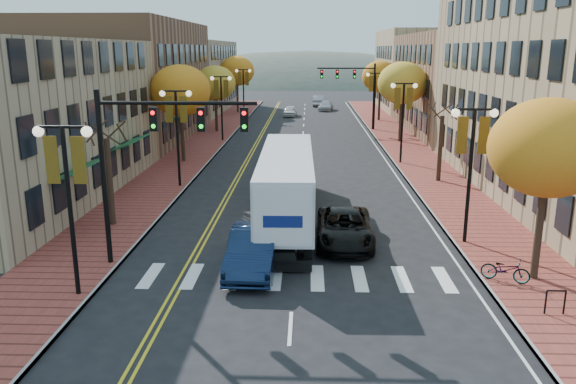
# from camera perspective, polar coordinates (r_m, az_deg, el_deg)

# --- Properties ---
(ground) EXTENTS (200.00, 200.00, 0.00)m
(ground) POSITION_cam_1_polar(r_m,az_deg,el_deg) (19.80, 0.43, -10.96)
(ground) COLOR black
(ground) RESTS_ON ground
(sidewalk_left) EXTENTS (4.00, 85.00, 0.15)m
(sidewalk_left) POSITION_cam_1_polar(r_m,az_deg,el_deg) (51.96, -8.54, 4.90)
(sidewalk_left) COLOR brown
(sidewalk_left) RESTS_ON ground
(sidewalk_right) EXTENTS (4.00, 85.00, 0.15)m
(sidewalk_right) POSITION_cam_1_polar(r_m,az_deg,el_deg) (51.79, 11.51, 4.74)
(sidewalk_right) COLOR brown
(sidewalk_right) RESTS_ON ground
(building_left_mid) EXTENTS (12.00, 24.00, 11.00)m
(building_left_mid) POSITION_cam_1_polar(r_m,az_deg,el_deg) (56.74, -16.21, 10.80)
(building_left_mid) COLOR brown
(building_left_mid) RESTS_ON ground
(building_left_far) EXTENTS (12.00, 26.00, 9.50)m
(building_left_far) POSITION_cam_1_polar(r_m,az_deg,el_deg) (80.89, -10.66, 11.47)
(building_left_far) COLOR #9E8966
(building_left_far) RESTS_ON ground
(building_right_mid) EXTENTS (15.00, 24.00, 10.00)m
(building_right_mid) POSITION_cam_1_polar(r_m,az_deg,el_deg) (62.63, 19.07, 10.41)
(building_right_mid) COLOR brown
(building_right_mid) RESTS_ON ground
(building_right_far) EXTENTS (15.00, 20.00, 11.00)m
(building_right_far) POSITION_cam_1_polar(r_m,az_deg,el_deg) (83.90, 14.76, 11.86)
(building_right_far) COLOR #9E8966
(building_right_far) RESTS_ON ground
(tree_left_a) EXTENTS (0.28, 0.28, 4.20)m
(tree_left_a) POSITION_cam_1_polar(r_m,az_deg,el_deg) (28.27, -17.64, 0.97)
(tree_left_a) COLOR #382619
(tree_left_a) RESTS_ON sidewalk_left
(tree_left_b) EXTENTS (4.48, 4.48, 7.21)m
(tree_left_b) POSITION_cam_1_polar(r_m,az_deg,el_deg) (43.06, -10.87, 10.08)
(tree_left_b) COLOR #382619
(tree_left_b) RESTS_ON sidewalk_left
(tree_left_c) EXTENTS (4.16, 4.16, 6.69)m
(tree_left_c) POSITION_cam_1_polar(r_m,az_deg,el_deg) (58.76, -7.39, 10.91)
(tree_left_c) COLOR #382619
(tree_left_c) RESTS_ON sidewalk_left
(tree_left_d) EXTENTS (4.61, 4.61, 7.42)m
(tree_left_d) POSITION_cam_1_polar(r_m,az_deg,el_deg) (76.54, -5.20, 12.15)
(tree_left_d) COLOR #382619
(tree_left_d) RESTS_ON sidewalk_left
(tree_right_a) EXTENTS (4.16, 4.16, 6.69)m
(tree_right_a) POSITION_cam_1_polar(r_m,az_deg,el_deg) (21.90, 24.94, 4.06)
(tree_right_a) COLOR #382619
(tree_right_a) RESTS_ON sidewalk_right
(tree_right_b) EXTENTS (0.28, 0.28, 4.20)m
(tree_right_b) POSITION_cam_1_polar(r_m,az_deg,el_deg) (37.40, 15.20, 4.28)
(tree_right_b) COLOR #382619
(tree_right_b) RESTS_ON sidewalk_right
(tree_right_c) EXTENTS (4.48, 4.48, 7.21)m
(tree_right_c) POSITION_cam_1_polar(r_m,az_deg,el_deg) (52.67, 11.54, 10.78)
(tree_right_c) COLOR #382619
(tree_right_c) RESTS_ON sidewalk_right
(tree_right_d) EXTENTS (4.35, 4.35, 7.00)m
(tree_right_d) POSITION_cam_1_polar(r_m,az_deg,el_deg) (68.50, 9.37, 11.50)
(tree_right_d) COLOR #382619
(tree_right_d) RESTS_ON sidewalk_right
(lamp_left_a) EXTENTS (1.96, 0.36, 6.05)m
(lamp_left_a) POSITION_cam_1_polar(r_m,az_deg,el_deg) (20.03, -21.53, 1.32)
(lamp_left_a) COLOR black
(lamp_left_a) RESTS_ON ground
(lamp_left_b) EXTENTS (1.96, 0.36, 6.05)m
(lamp_left_b) POSITION_cam_1_polar(r_m,az_deg,el_deg) (35.07, -11.24, 7.25)
(lamp_left_b) COLOR black
(lamp_left_b) RESTS_ON ground
(lamp_left_c) EXTENTS (1.96, 0.36, 6.05)m
(lamp_left_c) POSITION_cam_1_polar(r_m,az_deg,el_deg) (52.67, -6.79, 9.71)
(lamp_left_c) COLOR black
(lamp_left_c) RESTS_ON ground
(lamp_left_d) EXTENTS (1.96, 0.36, 6.05)m
(lamp_left_d) POSITION_cam_1_polar(r_m,az_deg,el_deg) (70.47, -4.56, 10.91)
(lamp_left_d) COLOR black
(lamp_left_d) RESTS_ON ground
(lamp_right_a) EXTENTS (1.96, 0.36, 6.05)m
(lamp_right_a) POSITION_cam_1_polar(r_m,az_deg,el_deg) (25.24, 18.18, 4.12)
(lamp_right_a) COLOR black
(lamp_right_a) RESTS_ON ground
(lamp_right_b) EXTENTS (1.96, 0.36, 6.05)m
(lamp_right_b) POSITION_cam_1_polar(r_m,az_deg,el_deg) (42.68, 11.61, 8.45)
(lamp_right_b) COLOR black
(lamp_right_b) RESTS_ON ground
(lamp_right_c) EXTENTS (1.96, 0.36, 6.05)m
(lamp_right_c) POSITION_cam_1_polar(r_m,az_deg,el_deg) (60.44, 8.84, 10.22)
(lamp_right_c) COLOR black
(lamp_right_c) RESTS_ON ground
(traffic_mast_near) EXTENTS (6.10, 0.35, 7.00)m
(traffic_mast_near) POSITION_cam_1_polar(r_m,az_deg,el_deg) (22.01, -13.77, 4.68)
(traffic_mast_near) COLOR black
(traffic_mast_near) RESTS_ON ground
(traffic_mast_far) EXTENTS (6.10, 0.34, 7.00)m
(traffic_mast_far) POSITION_cam_1_polar(r_m,az_deg,el_deg) (60.20, 6.91, 10.87)
(traffic_mast_far) COLOR black
(traffic_mast_far) RESTS_ON ground
(semi_truck) EXTENTS (2.58, 14.85, 3.70)m
(semi_truck) POSITION_cam_1_polar(r_m,az_deg,el_deg) (27.92, -0.08, 1.31)
(semi_truck) COLOR black
(semi_truck) RESTS_ON ground
(navy_sedan) EXTENTS (1.90, 5.15, 1.68)m
(navy_sedan) POSITION_cam_1_polar(r_m,az_deg,el_deg) (22.11, -3.51, -5.84)
(navy_sedan) COLOR #0D1934
(navy_sedan) RESTS_ON ground
(black_suv) EXTENTS (2.60, 5.38, 1.48)m
(black_suv) POSITION_cam_1_polar(r_m,az_deg,el_deg) (25.14, 5.77, -3.62)
(black_suv) COLOR black
(black_suv) RESTS_ON ground
(car_far_white) EXTENTS (1.82, 4.03, 1.34)m
(car_far_white) POSITION_cam_1_polar(r_m,az_deg,el_deg) (73.05, 0.22, 8.22)
(car_far_white) COLOR silver
(car_far_white) RESTS_ON ground
(car_far_silver) EXTENTS (2.45, 4.76, 1.32)m
(car_far_silver) POSITION_cam_1_polar(r_m,az_deg,el_deg) (80.27, 3.85, 8.74)
(car_far_silver) COLOR #A7A7AF
(car_far_silver) RESTS_ON ground
(car_far_oncoming) EXTENTS (1.88, 4.80, 1.56)m
(car_far_oncoming) POSITION_cam_1_polar(r_m,az_deg,el_deg) (86.51, 3.14, 9.23)
(car_far_oncoming) COLOR #A6A5AC
(car_far_oncoming) RESTS_ON ground
(bicycle) EXTENTS (1.81, 1.25, 0.90)m
(bicycle) POSITION_cam_1_polar(r_m,az_deg,el_deg) (22.28, 21.22, -7.34)
(bicycle) COLOR gray
(bicycle) RESTS_ON sidewalk_right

